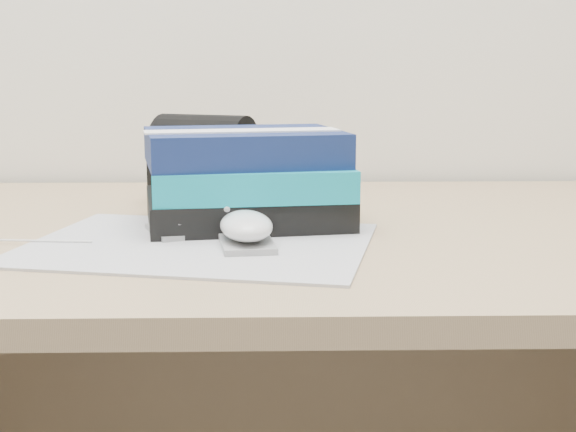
{
  "coord_description": "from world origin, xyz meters",
  "views": [
    {
      "loc": [
        -0.06,
        0.53,
        0.94
      ],
      "look_at": [
        -0.04,
        1.43,
        0.77
      ],
      "focal_mm": 50.0,
      "sensor_mm": 36.0,
      "label": 1
    }
  ],
  "objects_px": {
    "desk": "(313,373)",
    "pouch": "(204,161)",
    "mouse_front": "(246,229)",
    "book_stack": "(246,178)",
    "mouse_rear": "(173,220)"
  },
  "relations": [
    {
      "from": "mouse_rear",
      "to": "mouse_front",
      "type": "bearing_deg",
      "value": -36.67
    },
    {
      "from": "mouse_front",
      "to": "book_stack",
      "type": "height_order",
      "value": "book_stack"
    },
    {
      "from": "pouch",
      "to": "desk",
      "type": "bearing_deg",
      "value": -31.78
    },
    {
      "from": "mouse_front",
      "to": "pouch",
      "type": "relative_size",
      "value": 0.68
    },
    {
      "from": "pouch",
      "to": "book_stack",
      "type": "bearing_deg",
      "value": -67.15
    },
    {
      "from": "mouse_front",
      "to": "book_stack",
      "type": "bearing_deg",
      "value": 91.58
    },
    {
      "from": "desk",
      "to": "book_stack",
      "type": "bearing_deg",
      "value": -146.8
    },
    {
      "from": "desk",
      "to": "pouch",
      "type": "xyz_separation_m",
      "value": [
        -0.16,
        0.1,
        0.3
      ]
    },
    {
      "from": "desk",
      "to": "mouse_front",
      "type": "height_order",
      "value": "mouse_front"
    },
    {
      "from": "mouse_rear",
      "to": "book_stack",
      "type": "relative_size",
      "value": 0.37
    },
    {
      "from": "mouse_front",
      "to": "book_stack",
      "type": "relative_size",
      "value": 0.4
    },
    {
      "from": "mouse_rear",
      "to": "pouch",
      "type": "xyz_separation_m",
      "value": [
        0.02,
        0.23,
        0.05
      ]
    },
    {
      "from": "book_stack",
      "to": "mouse_front",
      "type": "bearing_deg",
      "value": -88.42
    },
    {
      "from": "desk",
      "to": "pouch",
      "type": "height_order",
      "value": "pouch"
    },
    {
      "from": "desk",
      "to": "mouse_rear",
      "type": "distance_m",
      "value": 0.34
    }
  ]
}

